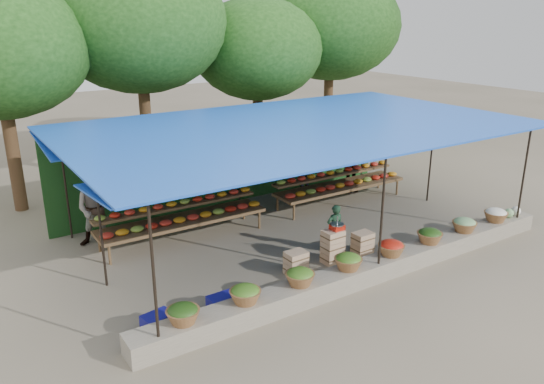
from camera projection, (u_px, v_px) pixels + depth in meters
ground at (297, 235)px, 13.38m from camera, size 60.00×60.00×0.00m
stone_curb at (373, 269)px, 11.13m from camera, size 10.60×0.55×0.40m
stall_canopy at (297, 130)px, 12.58m from camera, size 10.80×6.60×2.82m
produce_baskets at (370, 255)px, 10.96m from camera, size 8.98×0.58×0.34m
netting_backdrop at (235, 160)px, 15.49m from camera, size 10.60×0.06×2.50m
tree_row at (201, 34)px, 16.98m from camera, size 16.51×5.50×7.12m
fruit_table_left at (182, 216)px, 12.97m from camera, size 4.21×0.95×0.93m
fruit_table_right at (340, 182)px, 15.56m from camera, size 4.21×0.95×0.93m
crate_counter at (331, 250)px, 11.79m from camera, size 2.36×0.35×0.77m
weighing_scale at (337, 226)px, 11.69m from camera, size 0.30×0.30×0.32m
vendor_seated at (335, 228)px, 12.27m from camera, size 0.45×0.33×1.16m
customer_left at (96, 209)px, 12.52m from camera, size 1.11×1.01×1.86m
customer_mid at (307, 165)px, 16.32m from camera, size 1.16×0.69×1.77m
customer_right at (351, 166)px, 16.45m from camera, size 1.01×0.53×1.65m
blue_crate_front at (224, 304)px, 9.86m from camera, size 0.55×0.40×0.33m
blue_crate_back at (158, 322)px, 9.29m from camera, size 0.57×0.46×0.31m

